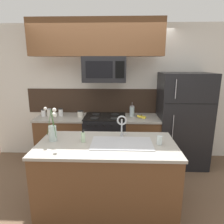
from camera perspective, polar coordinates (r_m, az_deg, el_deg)
name	(u,v)px	position (r m, az deg, el deg)	size (l,w,h in m)	color
ground_plane	(101,190)	(3.28, -3.05, -21.26)	(10.00, 10.00, 0.00)	brown
rear_partition	(121,93)	(3.99, 2.64, 5.41)	(5.20, 0.10, 2.60)	silver
splash_band	(106,101)	(3.97, -1.71, 3.18)	(3.12, 0.01, 0.48)	#332319
back_counter_left	(63,139)	(4.00, -13.85, -7.53)	(0.91, 0.65, 0.91)	brown
back_counter_right	(141,140)	(3.87, 8.31, -7.97)	(0.64, 0.65, 0.91)	brown
stove_range	(105,139)	(3.85, -1.95, -7.84)	(0.76, 0.64, 0.93)	black
microwave	(105,69)	(3.56, -2.15, 12.08)	(0.74, 0.40, 0.43)	black
upper_cabinet_band	(96,38)	(3.57, -4.56, 20.38)	(2.25, 0.34, 0.60)	brown
refrigerator	(182,120)	(3.91, 19.41, -2.15)	(0.88, 0.74, 1.72)	black
storage_jar_tall	(43,113)	(3.95, -19.00, -0.22)	(0.08, 0.08, 0.13)	silver
storage_jar_medium	(49,113)	(3.92, -17.50, -0.15)	(0.08, 0.08, 0.14)	silver
storage_jar_short	(61,112)	(3.88, -14.44, -0.06)	(0.08, 0.08, 0.14)	silver
storage_jar_squat	(80,114)	(3.75, -9.01, -0.48)	(0.11, 0.11, 0.12)	silver
banana_bunch	(142,117)	(3.66, 8.48, -1.40)	(0.19, 0.13, 0.08)	yellow
french_press	(132,111)	(3.74, 5.73, 0.25)	(0.09, 0.09, 0.27)	silver
island_counter	(107,176)	(2.73, -1.48, -17.73)	(1.73, 0.87, 0.91)	brown
kitchen_sink	(122,149)	(2.55, 2.79, -10.39)	(0.76, 0.44, 0.16)	#ADAFB5
sink_faucet	(122,123)	(2.66, 2.82, -3.20)	(0.14, 0.14, 0.31)	#B7BABF
dish_soap_bottle	(83,137)	(2.56, -8.24, -7.04)	(0.06, 0.05, 0.16)	beige
drinking_glass	(160,140)	(2.54, 13.44, -7.85)	(0.07, 0.07, 0.11)	silver
flower_vase	(53,130)	(2.66, -16.54, -5.08)	(0.20, 0.17, 0.45)	silver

